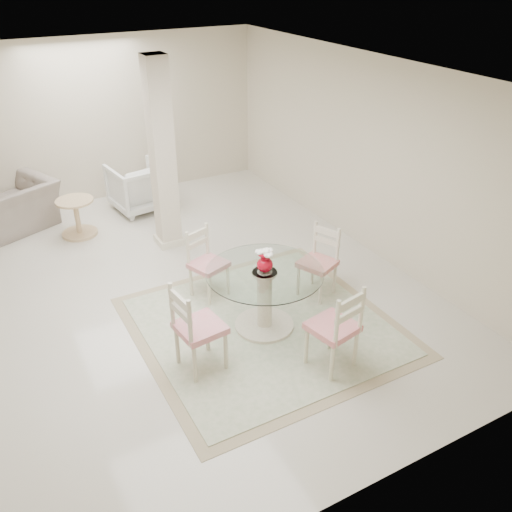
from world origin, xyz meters
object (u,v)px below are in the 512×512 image
dining_chair_south (338,323)px  dining_chair_east (321,256)px  dining_chair_west (193,323)px  red_vase (265,261)px  armchair_white (138,187)px  recliner_taupe (13,206)px  dining_chair_north (205,258)px  column (162,156)px  dining_table (264,299)px  side_table (77,219)px

dining_chair_south → dining_chair_east: bearing=-129.3°
dining_chair_west → red_vase: bearing=-80.4°
dining_chair_west → armchair_white: size_ratio=1.28×
dining_chair_west → recliner_taupe: dining_chair_west is taller
red_vase → dining_chair_east: (0.97, 0.31, -0.36)m
dining_chair_north → column: bearing=66.8°
recliner_taupe → armchair_white: size_ratio=1.35×
red_vase → dining_chair_north: size_ratio=0.28×
dining_chair_north → dining_chair_south: 2.04m
column → recliner_taupe: 2.69m
dining_table → side_table: (-1.33, 3.43, -0.12)m
recliner_taupe → red_vase: bearing=93.4°
dining_chair_east → dining_chair_north: size_ratio=1.01×
dining_chair_west → armchair_white: 4.28m
column → side_table: 1.81m
dining_table → dining_chair_north: size_ratio=1.31×
dining_table → dining_chair_west: 1.04m
red_vase → side_table: size_ratio=0.47×
dining_table → armchair_white: armchair_white is taller
red_vase → dining_chair_south: 1.07m
column → recliner_taupe: bearing=140.3°
dining_chair_west → recliner_taupe: 4.56m
red_vase → dining_chair_west: (-0.98, -0.29, -0.30)m
dining_chair_north → recliner_taupe: dining_chair_north is taller
dining_chair_west → side_table: size_ratio=1.92×
red_vase → dining_chair_east: red_vase is taller
dining_chair_east → side_table: size_ratio=1.74×
dining_table → recliner_taupe: 4.64m
dining_chair_east → dining_chair_west: size_ratio=0.91×
dining_chair_east → dining_chair_west: bearing=-96.5°
armchair_white → dining_chair_north: bearing=80.7°
dining_chair_north → dining_chair_south: size_ratio=0.91×
dining_table → dining_chair_east: size_ratio=1.29×
red_vase → dining_chair_north: red_vase is taller
dining_chair_north → recliner_taupe: (-1.85, 3.15, -0.14)m
dining_chair_south → side_table: bearing=-81.3°
dining_chair_west → column: bearing=-22.1°
dining_chair_east → recliner_taupe: size_ratio=0.86×
dining_table → dining_chair_north: bearing=107.3°
column → side_table: bearing=140.7°
dining_chair_north → dining_chair_south: (0.60, -1.95, 0.05)m
dining_table → recliner_taupe: recliner_taupe is taller
dining_chair_west → dining_chair_south: size_ratio=1.01×
dining_chair_south → side_table: dining_chair_south is taller
dining_table → dining_chair_east: bearing=17.5°
column → recliner_taupe: size_ratio=2.30×
column → dining_chair_south: 3.61m
recliner_taupe → side_table: (0.81, -0.69, -0.11)m
red_vase → recliner_taupe: bearing=117.5°
dining_chair_west → side_table: (-0.35, 3.72, -0.32)m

